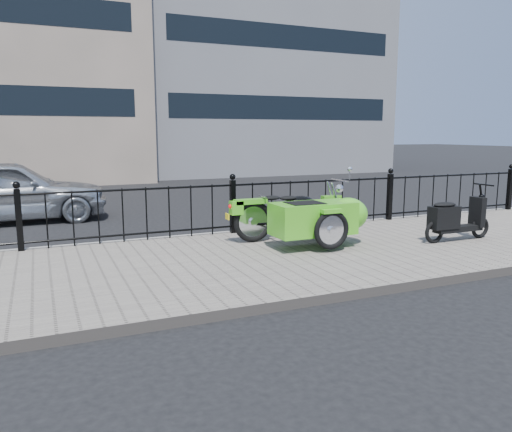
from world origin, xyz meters
name	(u,v)px	position (x,y,z in m)	size (l,w,h in m)	color
ground	(262,255)	(0.00, 0.00, 0.00)	(120.00, 120.00, 0.00)	black
sidewalk	(276,258)	(0.00, -0.50, 0.06)	(30.00, 3.80, 0.12)	slate
curb	(230,234)	(0.00, 1.44, 0.06)	(30.00, 0.10, 0.12)	gray
iron_fence	(233,207)	(0.00, 1.30, 0.59)	(14.11, 0.11, 1.08)	black
building_grey	(250,19)	(7.00, 16.99, 7.50)	(12.00, 8.01, 15.00)	slate
motorcycle_sidecar	(318,216)	(0.91, -0.18, 0.59)	(2.28, 1.48, 0.98)	black
scooter	(454,219)	(3.14, -0.84, 0.49)	(1.40, 0.41, 0.95)	black
spare_tire	(325,222)	(1.12, -0.06, 0.46)	(0.68, 0.68, 0.10)	black
sedan_car	(8,191)	(-3.81, 4.87, 0.69)	(1.63, 4.05, 1.38)	#BABDC1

